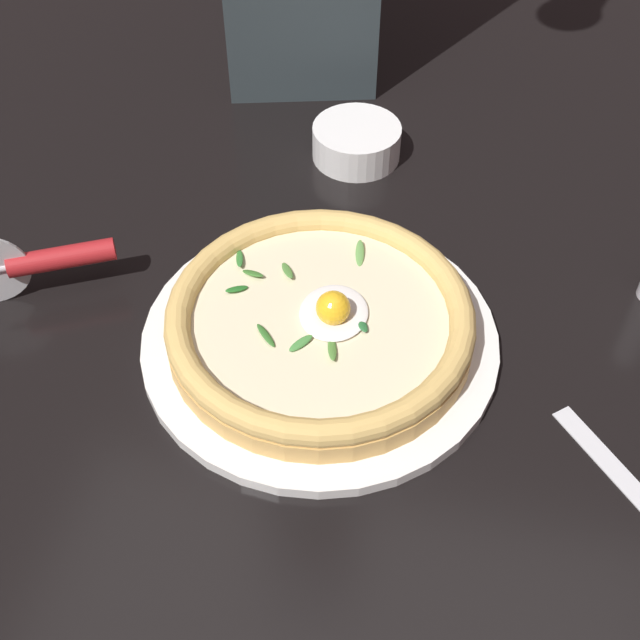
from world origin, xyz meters
TOP-DOWN VIEW (x-y plane):
  - ground_plane at (0.00, 0.00)m, footprint 2.40×2.40m
  - pizza_plate at (-0.05, -0.02)m, footprint 0.33×0.33m
  - pizza at (-0.05, -0.02)m, footprint 0.28×0.28m
  - side_bowl at (0.24, -0.00)m, footprint 0.10×0.10m
  - pizza_cutter at (-0.04, 0.26)m, footprint 0.08×0.15m

SIDE VIEW (x-z plane):
  - ground_plane at x=0.00m, z-range -0.03..0.00m
  - pizza_plate at x=-0.05m, z-range 0.00..0.01m
  - side_bowl at x=0.24m, z-range 0.00..0.04m
  - pizza at x=-0.05m, z-range 0.00..0.06m
  - pizza_cutter at x=-0.04m, z-range 0.00..0.08m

